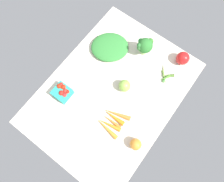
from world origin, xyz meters
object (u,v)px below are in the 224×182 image
bell_pepper_red (183,58)px  heirloom_tomato_orange (136,144)px  leafy_greens_clump (110,47)px  berry_basket (62,92)px  okra_pile (166,76)px  heirloom_tomato_green (125,86)px  broccoli_head (144,45)px  carrot_bunch (112,121)px

bell_pepper_red → heirloom_tomato_orange: 61.80cm
leafy_greens_clump → berry_basket: bearing=174.4°
okra_pile → leafy_greens_clump: bearing=97.8°
heirloom_tomato_orange → okra_pile: bearing=10.5°
bell_pepper_red → heirloom_tomato_orange: (-61.47, -6.38, -0.84)cm
heirloom_tomato_orange → leafy_greens_clump: heirloom_tomato_orange is taller
heirloom_tomato_green → berry_basket: bearing=132.9°
berry_basket → broccoli_head: bearing=-23.1°
heirloom_tomato_green → carrot_bunch: bearing=-162.9°
heirloom_tomato_green → okra_pile: size_ratio=0.61×
okra_pile → carrot_bunch: bearing=166.9°
bell_pepper_red → leafy_greens_clump: (-20.71, 42.62, -1.70)cm
heirloom_tomato_green → broccoli_head: (27.63, 4.97, 4.80)cm
heirloom_tomato_orange → leafy_greens_clump: 63.74cm
leafy_greens_clump → bell_pepper_red: bearing=-64.1°
carrot_bunch → okra_pile: bearing=-13.1°
leafy_greens_clump → carrot_bunch: bearing=-141.4°
bell_pepper_red → broccoli_head: 26.11cm
bell_pepper_red → okra_pile: bearing=171.7°
broccoli_head → bell_pepper_red: bearing=-68.4°
broccoli_head → carrot_bunch: size_ratio=0.79×
heirloom_tomato_orange → okra_pile: size_ratio=0.55×
berry_basket → okra_pile: bearing=-43.0°
heirloom_tomato_green → heirloom_tomato_orange: (-24.36, -25.34, -0.38)cm
leafy_greens_clump → heirloom_tomato_green: bearing=-124.7°
carrot_bunch → okra_pile: size_ratio=1.39×
berry_basket → heirloom_tomato_orange: 53.18cm
broccoli_head → okra_pile: bearing=-104.6°
berry_basket → bell_pepper_red: (62.94, -46.78, 0.61)cm
berry_basket → heirloom_tomato_green: bearing=-47.1°
heirloom_tomato_green → broccoli_head: bearing=10.2°
bell_pepper_red → heirloom_tomato_orange: size_ratio=1.25×
bell_pepper_red → heirloom_tomato_green: 41.67cm
carrot_bunch → berry_basket: bearing=97.2°
okra_pile → broccoli_head: bearing=75.4°
heirloom_tomato_green → heirloom_tomato_orange: size_ratio=1.11×
berry_basket → bell_pepper_red: 78.42cm
carrot_bunch → leafy_greens_clump: (37.91, 30.27, 1.15)cm
berry_basket → heirloom_tomato_green: 37.96cm
berry_basket → bell_pepper_red: bearing=-36.6°
broccoli_head → carrot_bunch: (-49.14, -11.58, -7.20)cm
bell_pepper_red → broccoli_head: size_ratio=0.62×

